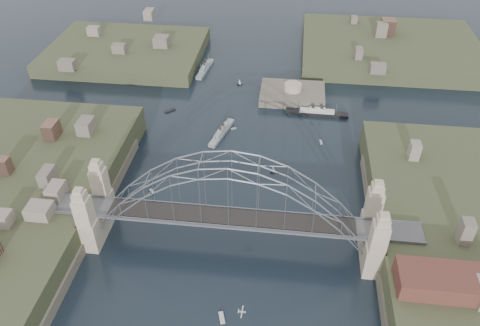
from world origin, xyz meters
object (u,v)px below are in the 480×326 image
wharf_shed (451,282)px  fort_island (292,99)px  naval_cruiser_far (205,69)px  ocean_liner (317,113)px  bridge (230,204)px  naval_cruiser_near (222,132)px

wharf_shed → fort_island: bearing=110.9°
naval_cruiser_far → ocean_liner: bearing=-32.9°
fort_island → naval_cruiser_far: size_ratio=1.35×
wharf_shed → ocean_liner: 77.92m
fort_island → wharf_shed: (32.00, -84.00, 10.34)m
wharf_shed → naval_cruiser_far: (-65.74, 100.95, -9.15)m
bridge → naval_cruiser_near: size_ratio=5.34×
bridge → naval_cruiser_far: (-21.74, 86.95, -11.47)m
fort_island → naval_cruiser_far: bearing=153.3°
naval_cruiser_far → ocean_liner: size_ratio=0.80×
fort_island → ocean_liner: (8.40, -10.31, 1.11)m
wharf_shed → ocean_liner: size_ratio=0.98×
wharf_shed → ocean_liner: bearing=107.8°
naval_cruiser_far → fort_island: bearing=-26.7°
wharf_shed → naval_cruiser_far: wharf_shed is taller
bridge → wharf_shed: bearing=-17.7°
naval_cruiser_far → wharf_shed: bearing=-56.9°
fort_island → wharf_shed: bearing=-69.1°
bridge → naval_cruiser_near: 47.14m
naval_cruiser_far → ocean_liner: (42.14, -27.27, -0.08)m
naval_cruiser_near → wharf_shed: bearing=-48.0°
naval_cruiser_far → bridge: bearing=-76.0°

